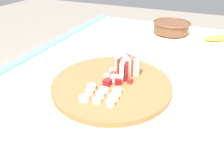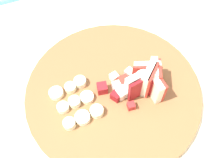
% 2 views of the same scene
% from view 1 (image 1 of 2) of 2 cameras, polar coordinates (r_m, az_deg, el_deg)
% --- Properties ---
extents(cutting_board, '(0.36, 0.36, 0.02)m').
position_cam_1_polar(cutting_board, '(0.64, -0.11, -1.39)').
color(cutting_board, brown).
rests_on(cutting_board, tiled_countertop).
extents(apple_wedge_fan, '(0.08, 0.07, 0.06)m').
position_cam_1_polar(apple_wedge_fan, '(0.67, 3.91, 3.65)').
color(apple_wedge_fan, '#B22D23').
rests_on(apple_wedge_fan, cutting_board).
extents(apple_dice_pile, '(0.09, 0.09, 0.02)m').
position_cam_1_polar(apple_dice_pile, '(0.64, 0.92, 0.35)').
color(apple_dice_pile, white).
rests_on(apple_dice_pile, cutting_board).
extents(banana_slice_rows, '(0.09, 0.10, 0.02)m').
position_cam_1_polar(banana_slice_rows, '(0.57, -2.90, -4.27)').
color(banana_slice_rows, '#F4EAC6').
rests_on(banana_slice_rows, cutting_board).
extents(ceramic_bowl, '(0.18, 0.18, 0.06)m').
position_cam_1_polar(ceramic_bowl, '(1.13, 15.80, 13.48)').
color(ceramic_bowl, brown).
rests_on(ceramic_bowl, tiled_countertop).
extents(banana_peel, '(0.11, 0.14, 0.02)m').
position_cam_1_polar(banana_peel, '(1.11, 26.64, 9.91)').
color(banana_peel, gold).
rests_on(banana_peel, tiled_countertop).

